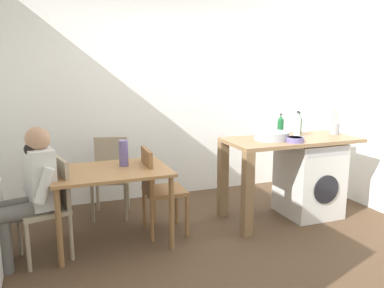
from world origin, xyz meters
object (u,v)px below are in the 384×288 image
object	(u,v)px
chair_opposite	(158,186)
seated_person	(31,188)
chair_spare_by_wall	(111,172)
mixing_bowl	(295,139)
bottle_tall_green	(281,125)
vase	(124,153)
utensil_crock	(335,128)
bottle_clear_small	(299,124)
bottle_squat_brown	(297,125)
washing_machine	(309,178)
dining_table	(111,179)
chair_person_seat	(51,203)

from	to	relation	value
chair_opposite	seated_person	world-z (taller)	seated_person
chair_spare_by_wall	mixing_bowl	xyz separation A→B (m)	(1.78, -1.01, 0.44)
chair_spare_by_wall	bottle_tall_green	xyz separation A→B (m)	(1.91, -0.54, 0.52)
vase	seated_person	bearing A→B (deg)	-165.55
seated_person	utensil_crock	world-z (taller)	utensil_crock
seated_person	bottle_clear_small	size ratio (longest dim) A/B	4.68
utensil_crock	bottle_squat_brown	bearing A→B (deg)	175.45
washing_machine	dining_table	bearing A→B (deg)	178.97
bottle_clear_small	utensil_crock	world-z (taller)	utensil_crock
chair_spare_by_wall	chair_opposite	bearing A→B (deg)	131.81
bottle_clear_small	chair_opposite	bearing A→B (deg)	-175.11
chair_opposite	chair_spare_by_wall	distance (m)	0.80
bottle_tall_green	vase	world-z (taller)	bottle_tall_green
washing_machine	mixing_bowl	bearing A→B (deg)	-151.40
bottle_clear_small	mixing_bowl	bearing A→B (deg)	-129.26
chair_person_seat	bottle_squat_brown	world-z (taller)	bottle_squat_brown
dining_table	bottle_clear_small	size ratio (longest dim) A/B	4.29
chair_person_seat	bottle_tall_green	bearing A→B (deg)	-96.55
washing_machine	utensil_crock	bearing A→B (deg)	8.10
mixing_bowl	chair_spare_by_wall	bearing A→B (deg)	150.47
dining_table	chair_opposite	world-z (taller)	chair_opposite
bottle_tall_green	chair_spare_by_wall	bearing A→B (deg)	164.11
bottle_tall_green	chair_opposite	bearing A→B (deg)	-173.52
seated_person	vase	distance (m)	0.90
mixing_bowl	bottle_squat_brown	bearing A→B (deg)	51.31
chair_spare_by_wall	bottle_tall_green	bearing A→B (deg)	179.62
chair_person_seat	mixing_bowl	distance (m)	2.50
chair_opposite	bottle_squat_brown	world-z (taller)	bottle_squat_brown
chair_person_seat	mixing_bowl	bearing A→B (deg)	-107.08
seated_person	bottle_clear_small	distance (m)	3.01
washing_machine	chair_spare_by_wall	bearing A→B (deg)	159.27
chair_spare_by_wall	seated_person	distance (m)	1.23
seated_person	utensil_crock	distance (m)	3.36
chair_opposite	vase	bearing A→B (deg)	-96.77
chair_opposite	washing_machine	xyz separation A→B (m)	(1.79, -0.09, -0.08)
bottle_squat_brown	mixing_bowl	world-z (taller)	bottle_squat_brown
chair_opposite	bottle_tall_green	world-z (taller)	bottle_tall_green
dining_table	chair_opposite	size ratio (longest dim) A/B	1.22
chair_spare_by_wall	bottle_squat_brown	xyz separation A→B (m)	(2.02, -0.72, 0.54)
mixing_bowl	utensil_crock	size ratio (longest dim) A/B	0.63
chair_person_seat	washing_machine	xyz separation A→B (m)	(2.81, 0.04, -0.08)
chair_person_seat	vase	xyz separation A→B (m)	(0.70, 0.18, 0.36)
bottle_tall_green	utensil_crock	distance (m)	0.64
dining_table	vase	size ratio (longest dim) A/B	4.30
dining_table	vase	bearing A→B (deg)	33.69
chair_spare_by_wall	washing_machine	distance (m)	2.30
chair_opposite	bottle_clear_small	xyz separation A→B (m)	(1.79, 0.15, 0.53)
chair_opposite	chair_spare_by_wall	size ratio (longest dim) A/B	1.00
dining_table	seated_person	distance (m)	0.71
dining_table	bottle_tall_green	size ratio (longest dim) A/B	4.50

